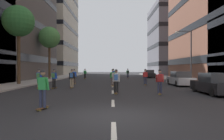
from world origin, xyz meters
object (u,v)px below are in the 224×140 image
object	(u,v)px
skater_2	(74,76)
skater_5	(116,80)
parked_car_far	(214,84)
skater_3	(71,77)
skater_7	(54,77)
streetlamp_right	(188,50)
skater_4	(42,88)
skater_6	(39,77)
skater_0	(127,73)
skater_10	(112,76)
parked_car_near	(180,79)
skater_8	(145,76)
skater_1	(85,73)
street_tree_mid	(18,22)
skater_9	(159,80)
street_tree_far	(49,38)
skater_11	(113,73)
parked_car_mid	(149,74)

from	to	relation	value
skater_2	skater_5	size ratio (longest dim) A/B	1.00
parked_car_far	skater_3	xyz separation A→B (m)	(-11.09, 4.55, 0.32)
parked_car_far	skater_7	world-z (taller)	skater_7
streetlamp_right	skater_2	distance (m)	14.55
skater_4	skater_6	world-z (taller)	same
skater_0	skater_10	xyz separation A→B (m)	(-2.90, -17.57, 0.00)
parked_car_near	skater_4	distance (m)	16.56
skater_2	streetlamp_right	bearing A→B (deg)	9.12
streetlamp_right	skater_5	bearing A→B (deg)	-130.05
skater_8	skater_2	bearing A→B (deg)	171.89
skater_1	skater_2	world-z (taller)	same
streetlamp_right	skater_3	distance (m)	15.36
street_tree_mid	skater_10	xyz separation A→B (m)	(10.36, -1.58, -5.95)
parked_car_near	parked_car_far	world-z (taller)	same
skater_9	skater_10	distance (m)	7.38
parked_car_near	street_tree_far	bearing A→B (deg)	146.25
street_tree_mid	skater_9	bearing A→B (deg)	-30.94
streetlamp_right	skater_8	distance (m)	7.57
streetlamp_right	skater_11	xyz separation A→B (m)	(-9.40, 8.26, -3.15)
parked_car_near	skater_6	bearing A→B (deg)	-167.59
street_tree_far	skater_1	distance (m)	8.44
skater_9	skater_11	size ratio (longest dim) A/B	1.00
skater_1	skater_5	distance (m)	22.06
skater_1	streetlamp_right	bearing A→B (deg)	-35.65
street_tree_far	skater_1	size ratio (longest dim) A/B	4.79
street_tree_mid	skater_2	world-z (taller)	street_tree_mid
skater_0	skater_8	distance (m)	16.04
skater_0	skater_7	xyz separation A→B (m)	(-8.26, -19.96, 0.00)
skater_6	skater_9	world-z (taller)	same
skater_4	skater_6	bearing A→B (deg)	110.45
skater_5	skater_8	size ratio (longest dim) A/B	1.00
skater_0	skater_11	size ratio (longest dim) A/B	1.00
street_tree_far	skater_5	bearing A→B (deg)	-60.77
skater_4	skater_2	bearing A→B (deg)	94.97
skater_5	skater_6	bearing A→B (deg)	150.12
skater_0	skater_1	world-z (taller)	same
skater_11	streetlamp_right	bearing A→B (deg)	-41.33
parked_car_far	skater_11	xyz separation A→B (m)	(-7.07, 19.61, 0.29)
parked_car_far	street_tree_far	distance (m)	26.73
parked_car_far	skater_10	distance (m)	9.69
street_tree_mid	skater_6	size ratio (longest dim) A/B	4.84
skater_1	skater_6	size ratio (longest dim) A/B	1.00
streetlamp_right	skater_8	xyz separation A→B (m)	(-5.98, -3.40, -3.15)
parked_car_mid	skater_5	size ratio (longest dim) A/B	2.47
skater_2	skater_8	world-z (taller)	same
streetlamp_right	skater_7	distance (m)	16.93
skater_2	skater_7	xyz separation A→B (m)	(-0.92, -5.08, 0.03)
streetlamp_right	skater_6	world-z (taller)	streetlamp_right
street_tree_mid	parked_car_mid	bearing A→B (deg)	45.62
skater_1	parked_car_mid	bearing A→B (deg)	19.54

